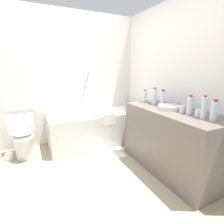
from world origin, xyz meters
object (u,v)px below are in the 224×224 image
(toilet_paper_roll, at_px, (9,157))
(bathtub, at_px, (96,127))
(sink_basin, at_px, (169,107))
(water_bottle_3, at_px, (145,96))
(drinking_glass_0, at_px, (198,113))
(soap_dish, at_px, (151,102))
(water_bottle_0, at_px, (204,108))
(water_bottle_1, at_px, (162,98))
(bath_mat, at_px, (104,156))
(sink_faucet, at_px, (179,105))
(water_bottle_5, at_px, (190,105))
(toilet, at_px, (23,137))
(drinking_glass_1, at_px, (182,109))
(water_bottle_4, at_px, (214,111))
(water_bottle_2, at_px, (154,97))

(toilet_paper_roll, bearing_deg, bathtub, 0.50)
(sink_basin, distance_m, water_bottle_3, 0.52)
(drinking_glass_0, height_order, soap_dish, drinking_glass_0)
(water_bottle_0, bearing_deg, water_bottle_1, 85.64)
(bath_mat, bearing_deg, bathtub, 81.70)
(sink_faucet, xyz_separation_m, toilet_paper_roll, (-2.21, 1.19, -0.83))
(bath_mat, xyz_separation_m, toilet_paper_roll, (-1.36, 0.55, 0.05))
(water_bottle_5, bearing_deg, sink_basin, 93.54)
(water_bottle_0, height_order, water_bottle_3, water_bottle_0)
(water_bottle_1, xyz_separation_m, water_bottle_5, (-0.04, -0.50, -0.00))
(sink_faucet, height_order, toilet_paper_roll, sink_faucet)
(soap_dish, bearing_deg, water_bottle_0, -93.74)
(sink_basin, distance_m, bath_mat, 1.28)
(water_bottle_1, relative_size, soap_dish, 2.61)
(toilet_paper_roll, bearing_deg, toilet, 7.75)
(bathtub, distance_m, water_bottle_5, 1.75)
(toilet, bearing_deg, sink_basin, 50.59)
(drinking_glass_0, relative_size, drinking_glass_1, 0.83)
(water_bottle_0, distance_m, drinking_glass_0, 0.13)
(toilet, bearing_deg, water_bottle_3, 63.04)
(water_bottle_0, xyz_separation_m, water_bottle_5, (0.02, 0.19, -0.01))
(soap_dish, bearing_deg, sink_faucet, -76.77)
(bathtub, distance_m, sink_faucet, 1.54)
(toilet, relative_size, bath_mat, 1.03)
(drinking_glass_0, relative_size, bath_mat, 0.12)
(sink_faucet, xyz_separation_m, water_bottle_5, (-0.16, -0.30, 0.07))
(sink_faucet, relative_size, toilet_paper_roll, 1.38)
(water_bottle_1, bearing_deg, water_bottle_4, -91.73)
(bathtub, distance_m, bath_mat, 0.64)
(water_bottle_2, bearing_deg, sink_basin, -91.22)
(water_bottle_4, xyz_separation_m, toilet_paper_roll, (-2.06, 1.78, -0.90))
(water_bottle_4, relative_size, bath_mat, 0.35)
(sink_basin, height_order, water_bottle_0, water_bottle_0)
(water_bottle_0, relative_size, toilet_paper_roll, 2.33)
(water_bottle_1, distance_m, water_bottle_4, 0.79)
(water_bottle_1, bearing_deg, water_bottle_2, 112.16)
(sink_basin, xyz_separation_m, sink_faucet, (0.17, 0.00, 0.01))
(sink_faucet, xyz_separation_m, water_bottle_3, (-0.20, 0.51, 0.06))
(water_bottle_4, bearing_deg, sink_basin, 92.96)
(toilet, xyz_separation_m, toilet_paper_roll, (-0.22, -0.03, -0.28))
(water_bottle_0, xyz_separation_m, water_bottle_4, (0.03, -0.10, -0.02))
(water_bottle_4, bearing_deg, toilet, 135.52)
(water_bottle_2, relative_size, toilet_paper_roll, 2.31)
(water_bottle_2, relative_size, soap_dish, 2.83)
(toilet, xyz_separation_m, water_bottle_1, (1.87, -1.02, 0.63))
(sink_faucet, bearing_deg, drinking_glass_1, -128.98)
(water_bottle_0, bearing_deg, drinking_glass_0, 66.56)
(sink_basin, xyz_separation_m, toilet_paper_roll, (-2.03, 1.19, -0.82))
(drinking_glass_1, bearing_deg, water_bottle_1, 82.89)
(sink_basin, bearing_deg, bath_mat, 136.57)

